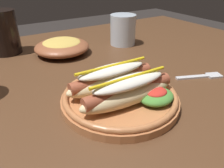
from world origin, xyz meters
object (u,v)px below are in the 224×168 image
at_px(hot_dog_plate, 121,92).
at_px(fork, 203,76).
at_px(side_bowl, 62,46).
at_px(water_cup, 123,30).
at_px(soda_cup, 3,32).

height_order(hot_dog_plate, fork, hot_dog_plate).
distance_m(fork, side_bowl, 0.42).
height_order(hot_dog_plate, water_cup, water_cup).
relative_size(fork, water_cup, 1.15).
bearing_deg(soda_cup, hot_dog_plate, -71.44).
distance_m(hot_dog_plate, soda_cup, 0.46).
distance_m(water_cup, side_bowl, 0.22).
height_order(soda_cup, side_bowl, soda_cup).
bearing_deg(fork, hot_dog_plate, -160.85).
distance_m(hot_dog_plate, fork, 0.24).
relative_size(hot_dog_plate, fork, 2.02).
distance_m(fork, water_cup, 0.33).
distance_m(hot_dog_plate, side_bowl, 0.34).
bearing_deg(water_cup, side_bowl, 173.92).
xyz_separation_m(hot_dog_plate, water_cup, (0.22, 0.31, 0.02)).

